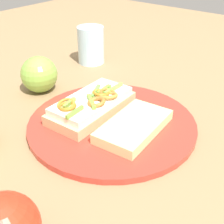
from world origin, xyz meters
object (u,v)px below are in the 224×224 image
Objects in this scene: sandwich at (91,105)px; bread_slice_side at (135,126)px; apple_0 at (39,74)px; plate at (112,124)px; drinking_glass at (91,45)px.

bread_slice_side is (-0.01, 0.10, -0.01)m from sandwich.
sandwich is at bearing 84.98° from apple_0.
drinking_glass is (-0.22, -0.25, 0.04)m from plate.
apple_0 is (-0.01, -0.22, 0.04)m from plate.
bread_slice_side is 1.50× the size of drinking_glass.
bread_slice_side is at bearing 54.36° from drinking_glass.
plate is at bearing 48.91° from drinking_glass.
sandwich is 1.23× the size of bread_slice_side.
bread_slice_side is (-0.00, 0.05, 0.02)m from plate.
plate is 0.34m from drinking_glass.
drinking_glass is (-0.21, -0.03, 0.01)m from apple_0.
sandwich is 2.24× the size of apple_0.
drinking_glass reaches higher than sandwich.
plate is 3.17× the size of drinking_glass.
apple_0 is (-0.02, -0.17, 0.01)m from sandwich.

